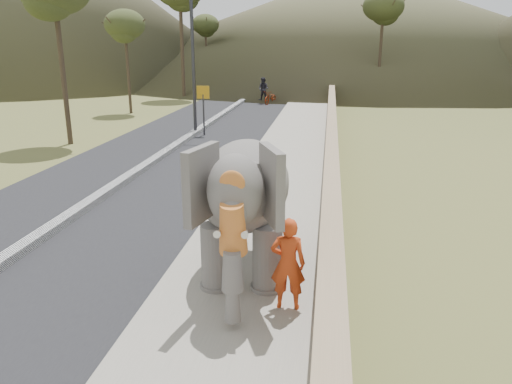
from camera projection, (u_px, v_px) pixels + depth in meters
The scene contains 11 objects.
ground at pixel (207, 378), 6.88m from camera, with size 160.00×160.00×0.00m, color olive.
road at pixel (134, 177), 17.03m from camera, with size 7.00×120.00×0.03m, color black.
median at pixel (134, 174), 17.00m from camera, with size 0.35×120.00×0.22m, color black.
walkway at pixel (279, 181), 16.32m from camera, with size 3.00×120.00×0.15m, color #9E9687.
parapet at pixel (331, 168), 15.96m from camera, with size 0.30×120.00×1.10m, color tan.
lamppost at pixel (198, 32), 23.30m from camera, with size 1.76×0.36×8.00m.
signboard at pixel (203, 102), 23.99m from camera, with size 0.60×0.08×2.40m.
hill_far at pixel (358, 22), 70.42m from camera, with size 80.00×80.00×14.00m, color brown.
elephant_and_man at pixel (246, 204), 9.47m from camera, with size 2.31×3.83×2.68m.
motorcyclist at pixel (268, 94), 36.41m from camera, with size 1.60×1.93×1.93m.
trees at pixel (369, 48), 33.61m from camera, with size 48.32×43.55×9.91m.
Camera 1 is at (1.51, -5.67, 4.46)m, focal length 35.00 mm.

